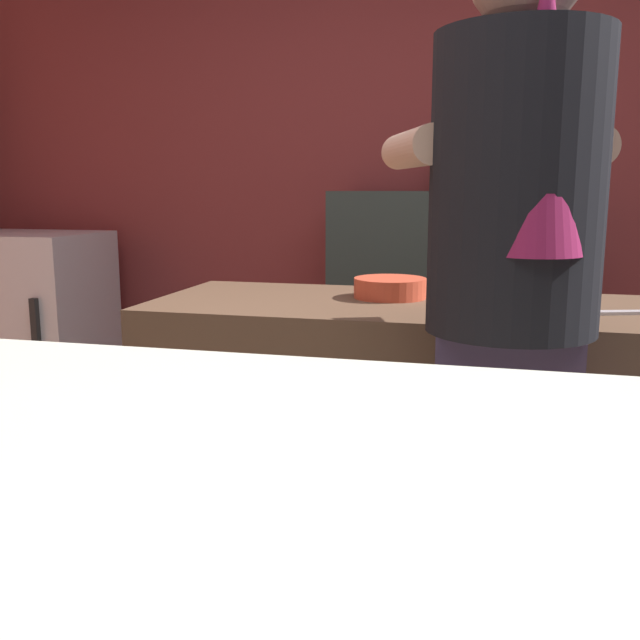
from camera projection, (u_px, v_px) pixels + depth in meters
The scene contains 10 objects.
wall_back at pixel (449, 158), 3.30m from camera, with size 5.20×0.10×2.70m, color brown.
prep_counter at pixel (530, 469), 1.93m from camera, with size 2.10×0.60×0.90m, color brown.
back_shelf at pixel (434, 326), 3.17m from camera, with size 0.92×0.36×1.20m, color #313E3A.
mini_fridge at pixel (31, 333), 3.50m from camera, with size 0.70×0.58×1.00m.
bartender at pixel (512, 295), 1.41m from camera, with size 0.50×0.56×1.72m.
mixing_bowl at pixel (390, 288), 2.01m from camera, with size 0.21×0.21×0.06m, color #C6472E.
chefs_knife at pixel (623, 313), 1.75m from camera, with size 0.24×0.03×0.01m, color silver.
bottle_vinegar at pixel (457, 171), 3.01m from camera, with size 0.08×0.08×0.22m.
bottle_hot_sauce at pixel (438, 170), 3.12m from camera, with size 0.06×0.06×0.24m.
bottle_soy at pixel (490, 175), 2.99m from camera, with size 0.06×0.06×0.17m.
Camera 1 is at (0.23, -1.23, 1.21)m, focal length 39.48 mm.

